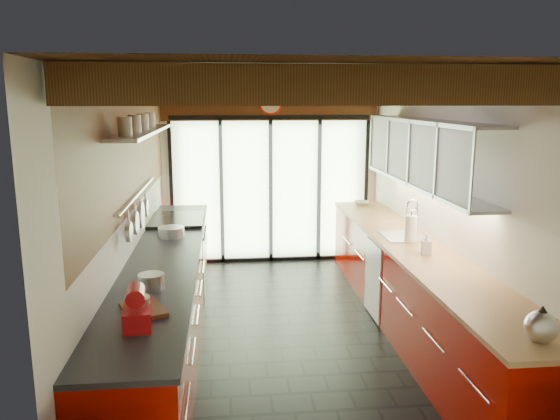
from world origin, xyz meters
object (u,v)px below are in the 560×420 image
object	(u,v)px
stand_mixer	(137,309)
bowl	(362,203)
paper_towel	(411,229)
kettle	(541,325)
soap_bottle	(427,244)

from	to	relation	value
stand_mixer	bowl	xyz separation A→B (m)	(2.54, 4.00, -0.09)
stand_mixer	paper_towel	distance (m)	3.18
kettle	bowl	xyz separation A→B (m)	(0.00, 4.50, -0.08)
stand_mixer	kettle	bearing A→B (deg)	-11.14
paper_towel	bowl	xyz separation A→B (m)	(0.00, 2.08, -0.12)
bowl	stand_mixer	bearing A→B (deg)	-122.42
soap_bottle	kettle	bearing A→B (deg)	-90.00
paper_towel	kettle	bearing A→B (deg)	-90.00
kettle	paper_towel	size ratio (longest dim) A/B	0.85
paper_towel	bowl	bearing A→B (deg)	90.00
stand_mixer	bowl	bearing A→B (deg)	57.58
soap_bottle	bowl	bearing A→B (deg)	90.00
stand_mixer	soap_bottle	xyz separation A→B (m)	(2.54, 1.46, -0.01)
kettle	soap_bottle	bearing A→B (deg)	90.00
stand_mixer	kettle	distance (m)	2.59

